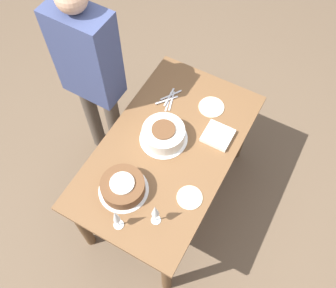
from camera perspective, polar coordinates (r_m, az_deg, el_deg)
name	(u,v)px	position (r m, az deg, el deg)	size (l,w,h in m)	color
ground_plane	(168,195)	(3.13, 0.00, -7.72)	(12.00, 12.00, 0.00)	brown
dining_table	(168,158)	(2.55, 0.00, -2.07)	(1.40, 0.82, 0.78)	brown
cake_center_white	(164,134)	(2.42, -0.68, 1.50)	(0.32, 0.32, 0.12)	white
cake_front_chocolate	(123,187)	(2.27, -6.88, -6.49)	(0.31, 0.31, 0.11)	white
wine_glass_near	(116,216)	(2.11, -8.00, -10.88)	(0.06, 0.06, 0.22)	silver
wine_glass_far	(155,211)	(2.09, -1.97, -10.22)	(0.06, 0.06, 0.21)	silver
dessert_plate_left	(211,107)	(2.63, 6.63, 5.62)	(0.18, 0.18, 0.01)	beige
dessert_plate_right	(190,198)	(2.28, 3.31, -8.15)	(0.16, 0.16, 0.01)	beige
fork_pile	(169,99)	(2.65, 0.21, 6.90)	(0.21, 0.12, 0.01)	silver
napkin_stack	(218,135)	(2.49, 7.60, 1.29)	(0.18, 0.18, 0.03)	silver
person_cutting	(90,70)	(2.57, -11.78, 11.05)	(0.23, 0.40, 1.67)	#4C4238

